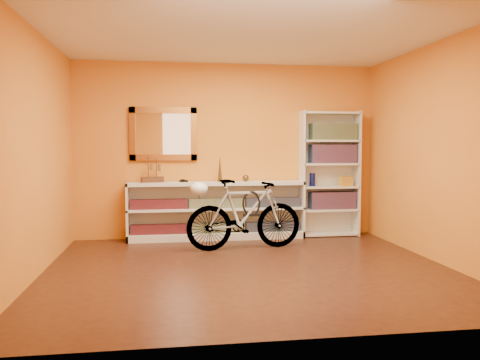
{
  "coord_description": "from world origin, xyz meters",
  "views": [
    {
      "loc": [
        -0.88,
        -5.25,
        1.37
      ],
      "look_at": [
        0.0,
        0.7,
        0.95
      ],
      "focal_mm": 36.29,
      "sensor_mm": 36.0,
      "label": 1
    }
  ],
  "objects": [
    {
      "name": "travel_mug",
      "position": [
        1.27,
        1.82,
        0.86
      ],
      "size": [
        0.09,
        0.09,
        0.2
      ],
      "primitive_type": "cylinder",
      "color": "navy",
      "rests_on": "bookcase"
    },
    {
      "name": "floor",
      "position": [
        0.0,
        0.0,
        -0.01
      ],
      "size": [
        4.5,
        4.0,
        0.01
      ],
      "primitive_type": "cube",
      "color": "black",
      "rests_on": "ground"
    },
    {
      "name": "cd_row_upper",
      "position": [
        -0.18,
        1.79,
        0.54
      ],
      "size": [
        2.5,
        0.13,
        0.14
      ],
      "primitive_type": "cube",
      "color": "navy",
      "rests_on": "console_unit"
    },
    {
      "name": "toy_car",
      "position": [
        -0.66,
        1.81,
        0.85
      ],
      "size": [
        0.0,
        0.0,
        0.0
      ],
      "primitive_type": "imported",
      "rotation": [
        0.0,
        0.0,
        1.73
      ],
      "color": "black",
      "rests_on": "console_unit"
    },
    {
      "name": "ceiling",
      "position": [
        0.0,
        0.0,
        2.6
      ],
      "size": [
        4.5,
        4.0,
        0.01
      ],
      "primitive_type": "cube",
      "color": "silver",
      "rests_on": "ground"
    },
    {
      "name": "bronze_ornament",
      "position": [
        -0.13,
        1.81,
        1.05
      ],
      "size": [
        0.07,
        0.07,
        0.39
      ],
      "primitive_type": "cone",
      "color": "#543A1C",
      "rests_on": "console_unit"
    },
    {
      "name": "decorative_orb",
      "position": [
        0.25,
        1.81,
        0.9
      ],
      "size": [
        0.1,
        0.1,
        0.1
      ],
      "primitive_type": "sphere",
      "color": "#543A1C",
      "rests_on": "console_unit"
    },
    {
      "name": "back_wall",
      "position": [
        0.0,
        2.0,
        1.3
      ],
      "size": [
        4.5,
        0.01,
        2.6
      ],
      "primitive_type": "cube",
      "color": "orange",
      "rests_on": "ground"
    },
    {
      "name": "gilt_mirror",
      "position": [
        -0.95,
        1.97,
        1.55
      ],
      "size": [
        0.98,
        0.06,
        0.78
      ],
      "primitive_type": "cube",
      "color": "brown",
      "rests_on": "back_wall"
    },
    {
      "name": "right_wall",
      "position": [
        2.25,
        0.0,
        1.3
      ],
      "size": [
        0.01,
        4.0,
        2.6
      ],
      "primitive_type": "cube",
      "color": "orange",
      "rests_on": "ground"
    },
    {
      "name": "helmet",
      "position": [
        -0.49,
        0.96,
        0.83
      ],
      "size": [
        0.23,
        0.22,
        0.17
      ],
      "primitive_type": "ellipsoid",
      "color": "white",
      "rests_on": "bicycle"
    },
    {
      "name": "u_lock",
      "position": [
        0.2,
        1.05,
        0.61
      ],
      "size": [
        0.25,
        0.03,
        0.25
      ],
      "primitive_type": "torus",
      "rotation": [
        1.57,
        0.0,
        0.0
      ],
      "color": "black",
      "rests_on": "bicycle"
    },
    {
      "name": "bookcase",
      "position": [
        1.55,
        1.84,
        0.95
      ],
      "size": [
        0.9,
        0.3,
        1.9
      ],
      "primitive_type": null,
      "color": "silver",
      "rests_on": "floor"
    },
    {
      "name": "console_unit",
      "position": [
        -0.18,
        1.81,
        0.42
      ],
      "size": [
        2.6,
        0.35,
        0.85
      ],
      "primitive_type": null,
      "color": "silver",
      "rests_on": "floor"
    },
    {
      "name": "bicycle",
      "position": [
        0.11,
        1.04,
        0.47
      ],
      "size": [
        0.6,
        1.63,
        0.94
      ],
      "primitive_type": "imported",
      "rotation": [
        0.0,
        0.0,
        1.69
      ],
      "color": "silver",
      "rests_on": "floor"
    },
    {
      "name": "book_row_c",
      "position": [
        1.6,
        1.84,
        1.59
      ],
      "size": [
        0.7,
        0.22,
        0.25
      ],
      "primitive_type": "cube",
      "color": "navy",
      "rests_on": "bookcase"
    },
    {
      "name": "book_row_a",
      "position": [
        1.6,
        1.84,
        0.55
      ],
      "size": [
        0.7,
        0.22,
        0.26
      ],
      "primitive_type": "cube",
      "color": "maroon",
      "rests_on": "bookcase"
    },
    {
      "name": "wall_socket",
      "position": [
        0.9,
        1.99,
        0.25
      ],
      "size": [
        0.09,
        0.02,
        0.09
      ],
      "primitive_type": "cube",
      "color": "silver",
      "rests_on": "back_wall"
    },
    {
      "name": "model_ship",
      "position": [
        -1.11,
        1.81,
        1.04
      ],
      "size": [
        0.34,
        0.19,
        0.38
      ],
      "primitive_type": null,
      "rotation": [
        0.0,
        0.0,
        0.25
      ],
      "color": "#3F2111",
      "rests_on": "console_unit"
    },
    {
      "name": "cd_row_lower",
      "position": [
        -0.18,
        1.79,
        0.17
      ],
      "size": [
        2.5,
        0.13,
        0.14
      ],
      "primitive_type": "cube",
      "color": "black",
      "rests_on": "console_unit"
    },
    {
      "name": "yellow_bag",
      "position": [
        1.8,
        1.8,
        0.84
      ],
      "size": [
        0.21,
        0.16,
        0.14
      ],
      "primitive_type": "cube",
      "rotation": [
        0.0,
        0.0,
        0.21
      ],
      "color": "gold",
      "rests_on": "bookcase"
    },
    {
      "name": "left_wall",
      "position": [
        -2.25,
        0.0,
        1.3
      ],
      "size": [
        0.01,
        4.0,
        2.6
      ],
      "primitive_type": "cube",
      "color": "orange",
      "rests_on": "ground"
    },
    {
      "name": "book_row_b",
      "position": [
        1.6,
        1.84,
        1.25
      ],
      "size": [
        0.7,
        0.22,
        0.28
      ],
      "primitive_type": "cube",
      "color": "maroon",
      "rests_on": "bookcase"
    },
    {
      "name": "red_tin",
      "position": [
        1.35,
        1.87,
        1.55
      ],
      "size": [
        0.14,
        0.14,
        0.16
      ],
      "primitive_type": "cube",
      "rotation": [
        0.0,
        0.0,
        -0.08
      ],
      "color": "maroon",
      "rests_on": "bookcase"
    }
  ]
}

